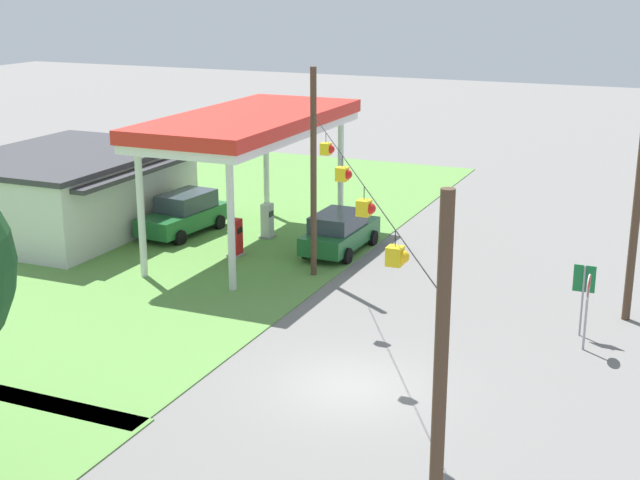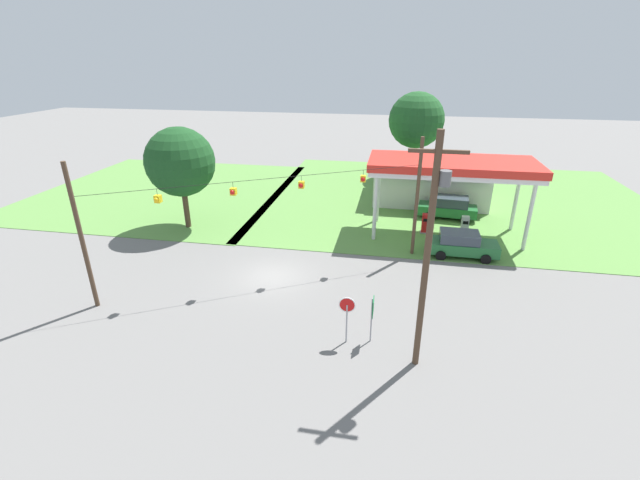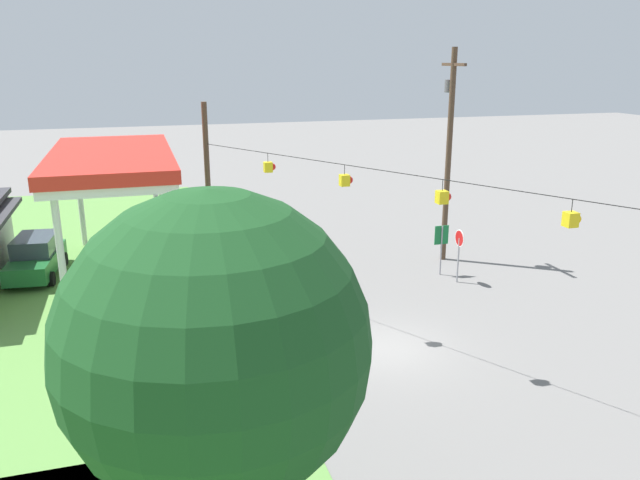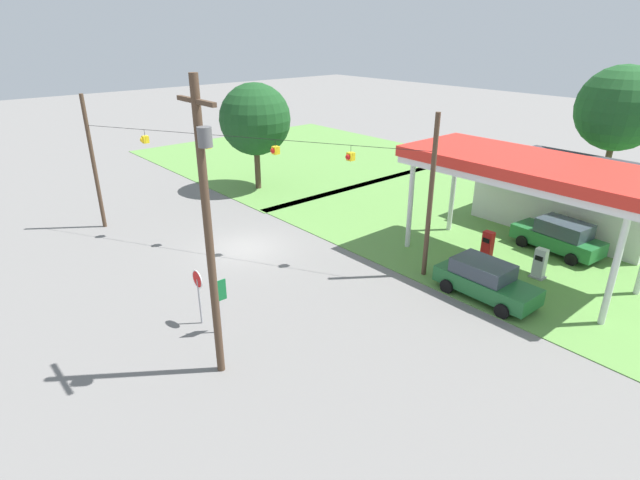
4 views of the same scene
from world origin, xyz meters
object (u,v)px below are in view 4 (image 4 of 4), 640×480
(car_at_pumps_front, at_px, (485,280))
(tree_behind_station, at_px, (620,109))
(car_at_pumps_rear, at_px, (559,236))
(utility_pole_main, at_px, (208,223))
(gas_station_canopy, at_px, (527,169))
(route_sign, at_px, (219,296))
(fuel_pump_far, at_px, (540,264))
(tree_west_verge, at_px, (255,119))
(gas_station_store, at_px, (579,196))
(stop_sign_roadside, at_px, (198,285))
(fuel_pump_near, at_px, (487,246))

(car_at_pumps_front, xyz_separation_m, tree_behind_station, (-3.03, 20.47, 5.40))
(car_at_pumps_rear, xyz_separation_m, utility_pole_main, (-3.07, -19.58, 4.85))
(car_at_pumps_front, bearing_deg, tree_behind_station, 99.43)
(gas_station_canopy, bearing_deg, tree_behind_station, 97.67)
(route_sign, distance_m, utility_pole_main, 4.80)
(fuel_pump_far, bearing_deg, car_at_pumps_front, -100.28)
(tree_west_verge, bearing_deg, car_at_pumps_front, -4.66)
(gas_station_store, relative_size, route_sign, 4.36)
(gas_station_canopy, bearing_deg, gas_station_store, 95.24)
(fuel_pump_far, relative_size, utility_pole_main, 0.15)
(stop_sign_roadside, distance_m, tree_behind_station, 32.01)
(fuel_pump_near, relative_size, tree_behind_station, 0.17)
(gas_station_canopy, height_order, gas_station_store, gas_station_canopy)
(gas_station_canopy, bearing_deg, route_sign, -107.59)
(route_sign, bearing_deg, car_at_pumps_rear, 74.14)
(fuel_pump_far, bearing_deg, route_sign, -112.69)
(stop_sign_roadside, bearing_deg, utility_pole_main, 163.62)
(gas_station_store, height_order, fuel_pump_far, gas_station_store)
(utility_pole_main, distance_m, tree_west_verge, 22.49)
(gas_station_store, xyz_separation_m, route_sign, (-3.78, -23.63, -0.12))
(fuel_pump_near, distance_m, car_at_pumps_rear, 4.32)
(utility_pole_main, relative_size, tree_west_verge, 1.31)
(car_at_pumps_front, height_order, tree_behind_station, tree_behind_station)
(gas_station_canopy, xyz_separation_m, fuel_pump_far, (1.47, -0.00, -4.56))
(fuel_pump_near, distance_m, utility_pole_main, 16.61)
(utility_pole_main, xyz_separation_m, tree_behind_station, (0.22, 32.47, 0.50))
(tree_behind_station, bearing_deg, car_at_pumps_rear, -77.56)
(car_at_pumps_rear, distance_m, tree_west_verge, 22.12)
(fuel_pump_far, distance_m, tree_west_verge, 22.32)
(gas_station_canopy, xyz_separation_m, utility_pole_main, (-2.47, -15.80, 0.49))
(gas_station_canopy, xyz_separation_m, tree_west_verge, (-20.29, -2.08, -0.01))
(car_at_pumps_front, distance_m, utility_pole_main, 13.36)
(gas_station_store, relative_size, stop_sign_roadside, 4.19)
(gas_station_store, xyz_separation_m, tree_west_verge, (-19.45, -11.16, 3.49))
(car_at_pumps_rear, bearing_deg, fuel_pump_near, 66.92)
(car_at_pumps_front, distance_m, route_sign, 12.05)
(route_sign, xyz_separation_m, tree_behind_station, (2.37, 31.22, 4.61))
(car_at_pumps_front, bearing_deg, gas_station_store, 98.16)
(fuel_pump_near, relative_size, car_at_pumps_rear, 0.32)
(utility_pole_main, bearing_deg, fuel_pump_far, 76.00)
(gas_station_canopy, xyz_separation_m, fuel_pump_near, (-1.47, -0.00, -4.56))
(car_at_pumps_front, height_order, stop_sign_roadside, stop_sign_roadside)
(stop_sign_roadside, height_order, route_sign, stop_sign_roadside)
(gas_station_canopy, distance_m, route_sign, 15.68)
(gas_station_canopy, distance_m, gas_station_store, 9.77)
(stop_sign_roadside, distance_m, utility_pole_main, 5.30)
(gas_station_store, bearing_deg, route_sign, -99.09)
(fuel_pump_near, height_order, fuel_pump_far, same)
(tree_west_verge, bearing_deg, tree_behind_station, 46.11)
(stop_sign_roadside, bearing_deg, fuel_pump_near, -106.29)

